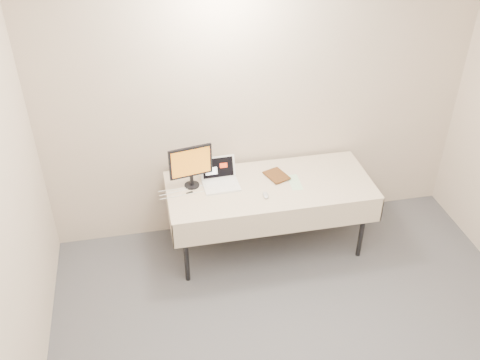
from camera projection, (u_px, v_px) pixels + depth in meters
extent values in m
cube|color=beige|center=(260.00, 101.00, 4.85)|extent=(4.00, 0.10, 2.70)
cylinder|color=black|center=(186.00, 251.00, 4.67)|extent=(0.04, 0.04, 0.69)
cylinder|color=black|center=(362.00, 227.00, 4.94)|extent=(0.04, 0.04, 0.69)
cylinder|color=black|center=(179.00, 211.00, 5.15)|extent=(0.04, 0.04, 0.69)
cylinder|color=black|center=(340.00, 191.00, 5.42)|extent=(0.04, 0.04, 0.69)
cube|color=gray|center=(270.00, 187.00, 4.84)|extent=(1.80, 0.75, 0.04)
cube|color=beige|center=(270.00, 185.00, 4.83)|extent=(1.86, 0.81, 0.01)
cube|color=beige|center=(281.00, 223.00, 4.58)|extent=(1.86, 0.01, 0.25)
cube|color=beige|center=(259.00, 173.00, 5.23)|extent=(1.86, 0.01, 0.25)
cube|color=beige|center=(168.00, 209.00, 4.75)|extent=(0.01, 0.81, 0.25)
cube|color=beige|center=(364.00, 185.00, 5.05)|extent=(0.01, 0.81, 0.25)
cube|color=white|center=(221.00, 186.00, 4.79)|extent=(0.33, 0.23, 0.02)
cube|color=white|center=(218.00, 167.00, 4.85)|extent=(0.32, 0.09, 0.20)
cube|color=black|center=(218.00, 167.00, 4.85)|extent=(0.28, 0.07, 0.17)
cylinder|color=black|center=(192.00, 185.00, 4.80)|extent=(0.16, 0.16, 0.01)
cube|color=black|center=(192.00, 180.00, 4.77)|extent=(0.03, 0.02, 0.10)
cube|color=black|center=(191.00, 162.00, 4.66)|extent=(0.39, 0.09, 0.29)
cube|color=orange|center=(191.00, 162.00, 4.66)|extent=(0.34, 0.06, 0.25)
imported|color=brown|center=(269.00, 169.00, 4.83)|extent=(0.17, 0.08, 0.23)
cube|color=black|center=(215.00, 168.00, 4.99)|extent=(0.14, 0.06, 0.06)
cube|color=#FF2D0C|center=(215.00, 170.00, 4.97)|extent=(0.10, 0.00, 0.02)
ellipsoid|color=#B2B2B5|center=(266.00, 195.00, 4.67)|extent=(0.05, 0.10, 0.03)
cube|color=#B7E6B9|center=(295.00, 182.00, 4.85)|extent=(0.11, 0.25, 0.00)
cube|color=black|center=(190.00, 193.00, 4.71)|extent=(0.06, 0.04, 0.01)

